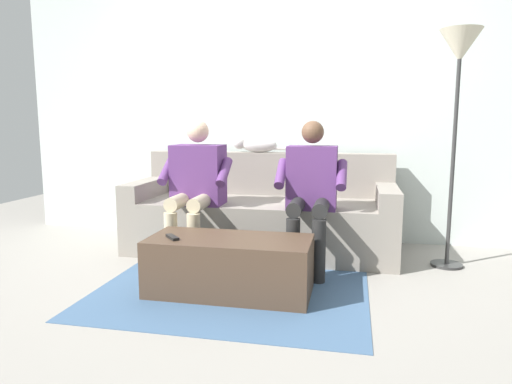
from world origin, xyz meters
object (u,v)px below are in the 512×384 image
at_px(person_right_seated, 196,181).
at_px(remote_black, 172,237).
at_px(person_left_seated, 311,187).
at_px(coffee_table, 230,266).
at_px(floor_lamp, 459,64).
at_px(cat_on_backrest, 255,145).
at_px(couch, 262,217).

relative_size(person_right_seated, remote_black, 7.88).
xyz_separation_m(person_left_seated, remote_black, (0.82, 0.73, -0.25)).
relative_size(coffee_table, floor_lamp, 0.59).
distance_m(person_right_seated, remote_black, 0.82).
relative_size(coffee_table, remote_black, 7.35).
height_order(coffee_table, cat_on_backrest, cat_on_backrest).
bearing_deg(coffee_table, remote_black, 14.01).
bearing_deg(person_left_seated, remote_black, 41.72).
bearing_deg(person_right_seated, person_left_seated, 177.51).
bearing_deg(couch, coffee_table, 90.00).
distance_m(couch, cat_on_backrest, 0.70).
bearing_deg(coffee_table, floor_lamp, -148.88).
bearing_deg(person_right_seated, cat_on_backrest, -115.49).
bearing_deg(floor_lamp, couch, -6.69).
bearing_deg(person_left_seated, couch, -44.05).
height_order(coffee_table, person_left_seated, person_left_seated).
distance_m(couch, person_right_seated, 0.71).
relative_size(person_right_seated, cat_on_backrest, 2.02).
relative_size(coffee_table, person_left_seated, 0.94).
height_order(coffee_table, floor_lamp, floor_lamp).
bearing_deg(person_left_seated, person_right_seated, -2.49).
xyz_separation_m(couch, coffee_table, (0.00, 1.09, -0.11)).
height_order(couch, person_left_seated, person_left_seated).
relative_size(couch, coffee_table, 2.15).
bearing_deg(remote_black, cat_on_backrest, 128.78).
distance_m(couch, coffee_table, 1.09).
height_order(person_right_seated, cat_on_backrest, person_right_seated).
xyz_separation_m(remote_black, floor_lamp, (-1.87, -1.00, 1.16)).
bearing_deg(cat_on_backrest, couch, 112.33).
distance_m(couch, floor_lamp, 1.97).
bearing_deg(cat_on_backrest, person_left_seated, 128.04).
distance_m(person_left_seated, person_right_seated, 0.93).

